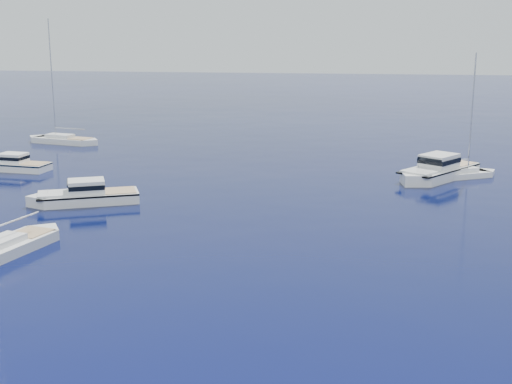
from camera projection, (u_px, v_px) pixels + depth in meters
The scene contains 7 objects.
ground at pixel (139, 373), 28.48m from camera, with size 400.00×400.00×0.00m, color #070D4B.
motor_cruiser_centre at pixel (85, 203), 56.27m from camera, with size 2.92×9.53×2.50m, color silver, non-canonical shape.
motor_cruiser_far_l at pixel (13, 170), 69.57m from camera, with size 2.59×8.45×2.22m, color white, non-canonical shape.
motor_cruiser_distant at pixel (437, 179), 65.63m from camera, with size 3.46×11.31×2.97m, color silver, non-canonical shape.
sailboat_fore at pixel (5, 254), 43.68m from camera, with size 2.74×10.52×15.47m, color silver, non-canonical shape.
sailboat_centre at pixel (460, 178), 66.08m from camera, with size 2.16×8.29×12.19m, color white, non-canonical shape.
sailboat_far_l at pixel (63, 143), 86.06m from camera, with size 2.77×10.65×15.66m, color silver, non-canonical shape.
Camera 1 is at (8.73, -24.97, 13.82)m, focal length 48.53 mm.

